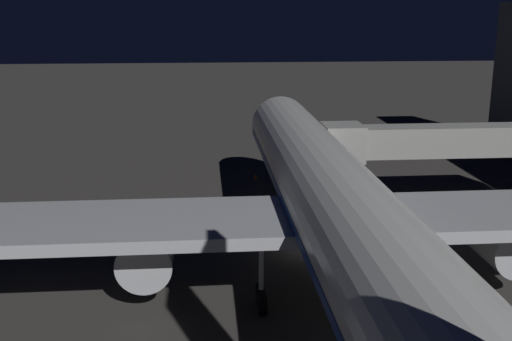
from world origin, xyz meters
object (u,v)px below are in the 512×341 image
object	(u,v)px
traffic_cone_nose_port	(299,175)
traffic_cone_nose_starboard	(255,176)
jet_bridge	(421,141)
airliner_at_gate	(339,213)

from	to	relation	value
traffic_cone_nose_port	traffic_cone_nose_starboard	size ratio (longest dim) A/B	1.00
jet_bridge	traffic_cone_nose_port	world-z (taller)	jet_bridge
jet_bridge	traffic_cone_nose_port	size ratio (longest dim) A/B	35.86
jet_bridge	traffic_cone_nose_starboard	world-z (taller)	jet_bridge
traffic_cone_nose_starboard	traffic_cone_nose_port	bearing A→B (deg)	180.00
traffic_cone_nose_port	traffic_cone_nose_starboard	xyz separation A→B (m)	(4.40, 0.00, 0.00)
airliner_at_gate	traffic_cone_nose_port	bearing A→B (deg)	-94.52
airliner_at_gate	traffic_cone_nose_port	xyz separation A→B (m)	(-2.20, -27.82, -5.41)
jet_bridge	traffic_cone_nose_starboard	size ratio (longest dim) A/B	35.86
jet_bridge	traffic_cone_nose_port	bearing A→B (deg)	-50.84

